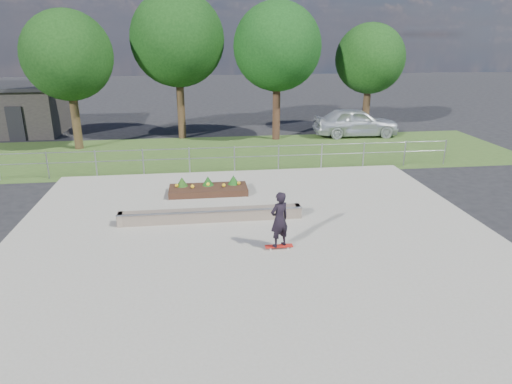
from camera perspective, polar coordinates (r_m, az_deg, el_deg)
ground at (r=13.64m, az=-0.03°, el=-6.46°), size 120.00×120.00×0.00m
grass_verge at (r=23.99m, az=-3.38°, el=4.89°), size 30.00×8.00×0.02m
concrete_slab at (r=13.63m, az=-0.03°, el=-6.34°), size 15.00×15.00×0.06m
fence at (r=20.42m, az=-2.71°, el=4.57°), size 20.06×0.06×1.20m
tree_far_left at (r=26.04m, az=-22.49°, el=15.45°), size 4.55×4.55×7.15m
tree_mid_left at (r=27.23m, az=-9.80°, el=18.25°), size 5.25×5.25×8.25m
tree_mid_right at (r=26.61m, az=2.67°, el=17.67°), size 4.90×4.90×7.70m
tree_far_right at (r=29.69m, az=14.07°, el=15.84°), size 4.20×4.20×6.60m
grind_ledge at (r=15.09m, az=-5.64°, el=-2.87°), size 6.00×0.44×0.43m
planter_bed at (r=17.76m, az=-5.99°, el=0.47°), size 3.00×1.20×0.61m
skateboarder at (r=12.87m, az=2.94°, el=-3.48°), size 0.80×0.61×1.71m
parked_car at (r=28.58m, az=12.36°, el=8.54°), size 5.13×2.22×1.72m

